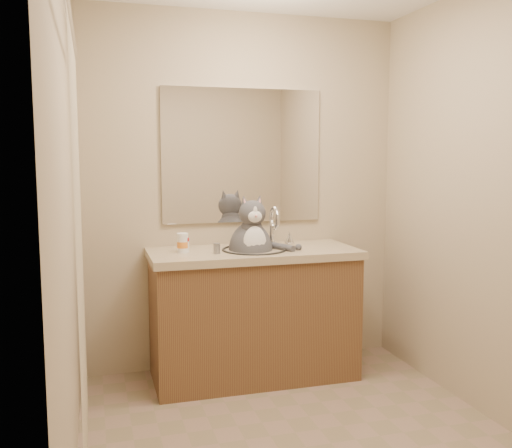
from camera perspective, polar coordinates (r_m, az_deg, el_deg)
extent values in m
cube|color=gray|center=(3.08, 5.01, -21.42)|extent=(2.20, 2.50, 0.01)
cube|color=tan|center=(3.92, -1.43, 3.17)|extent=(2.20, 0.01, 2.40)
cube|color=tan|center=(1.63, 21.56, -2.57)|extent=(2.20, 0.01, 2.40)
cube|color=tan|center=(2.54, -18.62, 0.79)|extent=(0.01, 2.50, 2.40)
cube|color=tan|center=(3.29, 23.52, 1.89)|extent=(0.01, 2.50, 2.40)
cube|color=brown|center=(3.78, -0.26, -9.31)|extent=(1.30, 0.55, 0.80)
cube|color=tan|center=(3.68, -0.26, -2.95)|extent=(1.34, 0.59, 0.05)
torus|color=black|center=(3.66, -0.18, -2.58)|extent=(0.42, 0.42, 0.02)
ellipsoid|color=white|center=(3.67, -0.18, -3.77)|extent=(0.40, 0.40, 0.15)
cylinder|color=silver|center=(3.85, 1.56, -0.63)|extent=(0.03, 0.03, 0.18)
torus|color=silver|center=(3.78, 1.86, 0.60)|extent=(0.03, 0.16, 0.16)
cone|color=silver|center=(3.90, 3.38, -1.29)|extent=(0.06, 0.06, 0.08)
cube|color=white|center=(3.89, -1.36, 6.83)|extent=(1.10, 0.02, 0.90)
cube|color=#B8AC8B|center=(2.67, -17.18, -3.23)|extent=(0.01, 1.20, 1.90)
cylinder|color=silver|center=(2.68, -17.95, 17.68)|extent=(0.02, 1.30, 0.02)
ellipsoid|color=#49494E|center=(3.68, -0.55, -2.78)|extent=(0.29, 0.32, 0.38)
ellipsoid|color=white|center=(3.57, -0.13, -2.12)|extent=(0.16, 0.09, 0.24)
ellipsoid|color=#49494E|center=(3.60, -0.37, 1.08)|extent=(0.18, 0.15, 0.17)
ellipsoid|color=white|center=(3.54, -0.09, 0.74)|extent=(0.09, 0.05, 0.07)
sphere|color=#D88C8C|center=(3.51, 0.02, 0.80)|extent=(0.02, 0.02, 0.02)
cone|color=#49494E|center=(3.59, -1.18, 2.32)|extent=(0.07, 0.06, 0.08)
cone|color=#49494E|center=(3.62, 0.32, 2.35)|extent=(0.07, 0.06, 0.08)
cylinder|color=#49494E|center=(3.69, 2.39, -2.27)|extent=(0.14, 0.25, 0.04)
cylinder|color=white|center=(3.60, -7.11, -2.26)|extent=(0.06, 0.06, 0.07)
cylinder|color=#AE1216|center=(3.59, -7.12, -1.55)|extent=(0.06, 0.06, 0.02)
cylinder|color=white|center=(3.59, -7.34, -2.07)|extent=(0.09, 0.09, 0.10)
cylinder|color=orange|center=(3.59, -7.34, -2.07)|extent=(0.09, 0.09, 0.04)
cylinder|color=white|center=(3.58, -7.36, -1.11)|extent=(0.09, 0.09, 0.02)
cylinder|color=slate|center=(3.53, -3.95, -2.45)|extent=(0.05, 0.05, 0.06)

